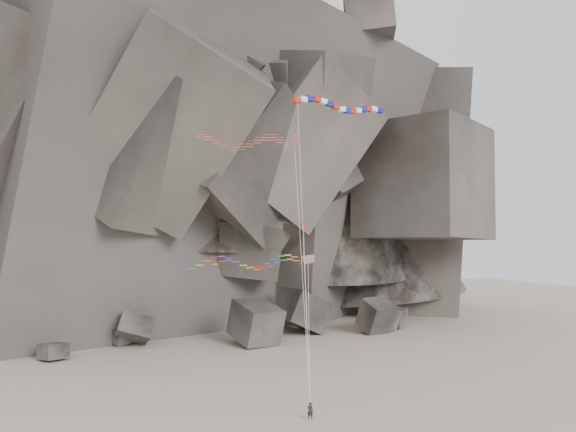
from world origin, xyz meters
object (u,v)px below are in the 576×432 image
object	(u,v)px
kite_flyer	(310,410)
pennant_kite	(304,255)
delta_kite	(243,140)
banner_kite	(340,107)
parafoil_kite	(239,262)

from	to	relation	value
kite_flyer	pennant_kite	bearing A→B (deg)	-98.51
delta_kite	kite_flyer	bearing A→B (deg)	-54.61
kite_flyer	pennant_kite	distance (m)	15.78
banner_kite	delta_kite	bearing A→B (deg)	171.16
kite_flyer	pennant_kite	size ratio (longest dim) A/B	0.11
kite_flyer	delta_kite	bearing A→B (deg)	-33.71
kite_flyer	banner_kite	size ratio (longest dim) A/B	0.06
delta_kite	parafoil_kite	world-z (taller)	delta_kite
parafoil_kite	delta_kite	bearing A→B (deg)	-108.70
delta_kite	parafoil_kite	distance (m)	12.76
parafoil_kite	pennant_kite	bearing A→B (deg)	-22.30
pennant_kite	parafoil_kite	bearing A→B (deg)	144.35
delta_kite	banner_kite	size ratio (longest dim) A/B	0.88
banner_kite	pennant_kite	world-z (taller)	banner_kite
delta_kite	banner_kite	world-z (taller)	banner_kite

